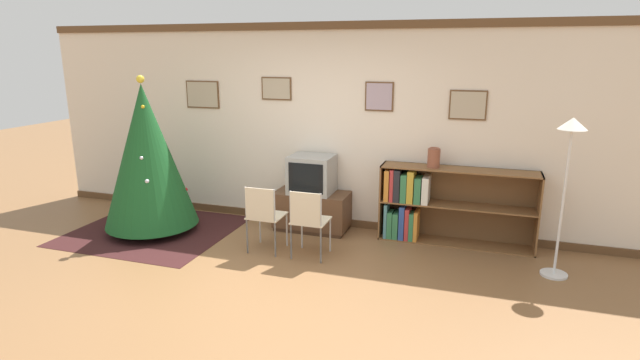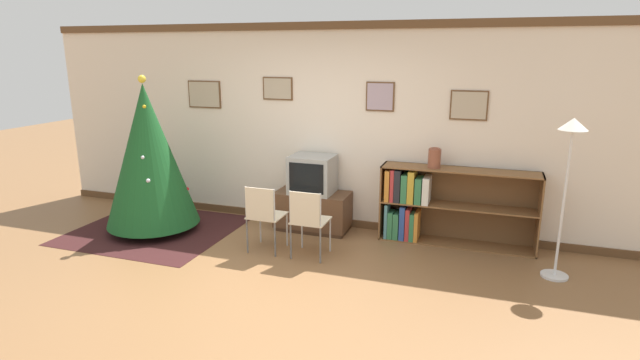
{
  "view_description": "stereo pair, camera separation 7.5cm",
  "coord_description": "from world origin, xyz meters",
  "px_view_note": "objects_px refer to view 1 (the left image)",
  "views": [
    {
      "loc": [
        1.99,
        -4.16,
        2.34
      ],
      "look_at": [
        0.23,
        1.17,
        0.88
      ],
      "focal_mm": 28.0,
      "sensor_mm": 36.0,
      "label": 1
    },
    {
      "loc": [
        2.06,
        -4.14,
        2.34
      ],
      "look_at": [
        0.23,
        1.17,
        0.88
      ],
      "focal_mm": 28.0,
      "sensor_mm": 36.0,
      "label": 2
    }
  ],
  "objects_px": {
    "folding_chair_right": "(308,219)",
    "vase": "(434,157)",
    "bookshelf": "(429,204)",
    "folding_chair_left": "(264,215)",
    "tv_console": "(312,211)",
    "christmas_tree": "(147,156)",
    "standing_lamp": "(569,156)",
    "television": "(312,174)"
  },
  "relations": [
    {
      "from": "folding_chair_left",
      "to": "vase",
      "type": "bearing_deg",
      "value": 28.07
    },
    {
      "from": "standing_lamp",
      "to": "vase",
      "type": "bearing_deg",
      "value": 156.94
    },
    {
      "from": "bookshelf",
      "to": "folding_chair_right",
      "type": "bearing_deg",
      "value": -141.25
    },
    {
      "from": "standing_lamp",
      "to": "television",
      "type": "bearing_deg",
      "value": 169.66
    },
    {
      "from": "christmas_tree",
      "to": "folding_chair_right",
      "type": "height_order",
      "value": "christmas_tree"
    },
    {
      "from": "tv_console",
      "to": "standing_lamp",
      "type": "relative_size",
      "value": 0.58
    },
    {
      "from": "christmas_tree",
      "to": "bookshelf",
      "type": "relative_size",
      "value": 1.09
    },
    {
      "from": "folding_chair_left",
      "to": "vase",
      "type": "xyz_separation_m",
      "value": [
        1.83,
        0.98,
        0.61
      ]
    },
    {
      "from": "bookshelf",
      "to": "television",
      "type": "bearing_deg",
      "value": -177.07
    },
    {
      "from": "tv_console",
      "to": "standing_lamp",
      "type": "distance_m",
      "value": 3.17
    },
    {
      "from": "christmas_tree",
      "to": "folding_chair_right",
      "type": "distance_m",
      "value": 2.35
    },
    {
      "from": "folding_chair_right",
      "to": "folding_chair_left",
      "type": "bearing_deg",
      "value": 180.0
    },
    {
      "from": "folding_chair_left",
      "to": "bookshelf",
      "type": "distance_m",
      "value": 2.07
    },
    {
      "from": "folding_chair_left",
      "to": "vase",
      "type": "height_order",
      "value": "vase"
    },
    {
      "from": "television",
      "to": "bookshelf",
      "type": "bearing_deg",
      "value": 2.93
    },
    {
      "from": "television",
      "to": "christmas_tree",
      "type": "bearing_deg",
      "value": -159.99
    },
    {
      "from": "television",
      "to": "bookshelf",
      "type": "relative_size",
      "value": 0.3
    },
    {
      "from": "christmas_tree",
      "to": "television",
      "type": "bearing_deg",
      "value": 20.01
    },
    {
      "from": "tv_console",
      "to": "folding_chair_left",
      "type": "bearing_deg",
      "value": -106.77
    },
    {
      "from": "christmas_tree",
      "to": "standing_lamp",
      "type": "relative_size",
      "value": 1.2
    },
    {
      "from": "television",
      "to": "vase",
      "type": "relative_size",
      "value": 2.29
    },
    {
      "from": "folding_chair_left",
      "to": "standing_lamp",
      "type": "relative_size",
      "value": 0.48
    },
    {
      "from": "tv_console",
      "to": "bookshelf",
      "type": "height_order",
      "value": "bookshelf"
    },
    {
      "from": "folding_chair_right",
      "to": "vase",
      "type": "relative_size",
      "value": 3.33
    },
    {
      "from": "vase",
      "to": "standing_lamp",
      "type": "xyz_separation_m",
      "value": [
        1.39,
        -0.59,
        0.22
      ]
    },
    {
      "from": "folding_chair_right",
      "to": "standing_lamp",
      "type": "bearing_deg",
      "value": 8.28
    },
    {
      "from": "bookshelf",
      "to": "standing_lamp",
      "type": "relative_size",
      "value": 1.1
    },
    {
      "from": "tv_console",
      "to": "television",
      "type": "bearing_deg",
      "value": -90.0
    },
    {
      "from": "christmas_tree",
      "to": "standing_lamp",
      "type": "height_order",
      "value": "christmas_tree"
    },
    {
      "from": "vase",
      "to": "standing_lamp",
      "type": "distance_m",
      "value": 1.52
    },
    {
      "from": "christmas_tree",
      "to": "folding_chair_left",
      "type": "height_order",
      "value": "christmas_tree"
    },
    {
      "from": "christmas_tree",
      "to": "vase",
      "type": "relative_size",
      "value": 8.29
    },
    {
      "from": "folding_chair_left",
      "to": "bookshelf",
      "type": "height_order",
      "value": "bookshelf"
    },
    {
      "from": "folding_chair_right",
      "to": "christmas_tree",
      "type": "bearing_deg",
      "value": 175.04
    },
    {
      "from": "tv_console",
      "to": "bookshelf",
      "type": "distance_m",
      "value": 1.55
    },
    {
      "from": "folding_chair_right",
      "to": "bookshelf",
      "type": "height_order",
      "value": "bookshelf"
    },
    {
      "from": "tv_console",
      "to": "folding_chair_right",
      "type": "height_order",
      "value": "folding_chair_right"
    },
    {
      "from": "vase",
      "to": "folding_chair_right",
      "type": "bearing_deg",
      "value": -142.52
    },
    {
      "from": "television",
      "to": "folding_chair_right",
      "type": "height_order",
      "value": "television"
    },
    {
      "from": "christmas_tree",
      "to": "standing_lamp",
      "type": "bearing_deg",
      "value": 2.2
    },
    {
      "from": "folding_chair_left",
      "to": "folding_chair_right",
      "type": "xyz_separation_m",
      "value": [
        0.56,
        0.0,
        0.0
      ]
    },
    {
      "from": "christmas_tree",
      "to": "tv_console",
      "type": "relative_size",
      "value": 2.08
    }
  ]
}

